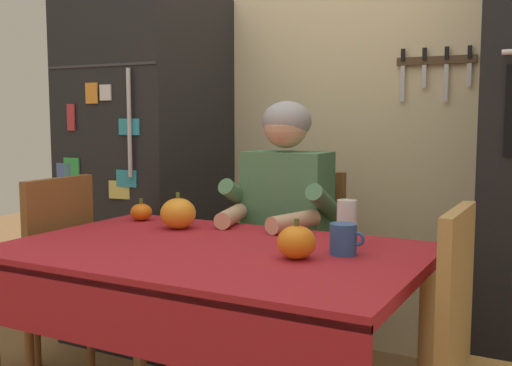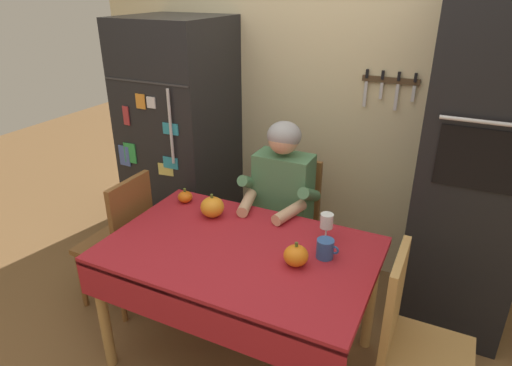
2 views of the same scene
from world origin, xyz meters
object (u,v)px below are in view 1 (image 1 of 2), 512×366
Objects in this scene: chair_behind_person at (298,264)px; pumpkin_medium at (141,212)px; refrigerator at (147,169)px; coffee_mug at (344,239)px; chair_left_side at (44,275)px; pumpkin_small at (296,242)px; seated_person at (280,222)px; wine_glass at (347,213)px; dining_table at (209,273)px; chair_right_side at (491,364)px; pumpkin_large at (178,213)px.

pumpkin_medium is (-0.53, -0.46, 0.27)m from chair_behind_person.
refrigerator is 15.60× the size of coffee_mug.
chair_left_side is at bearing -86.34° from refrigerator.
refrigerator is 19.06× the size of pumpkin_medium.
pumpkin_medium is 0.93m from pumpkin_small.
refrigerator reaches higher than pumpkin_medium.
seated_person reaches higher than wine_glass.
dining_table is at bearing -42.91° from refrigerator.
refrigerator is 14.24× the size of pumpkin_small.
refrigerator is 1.29× the size of dining_table.
chair_right_side is 1.26m from pumpkin_large.
chair_left_side is 0.68m from pumpkin_large.
pumpkin_medium is at bearing -138.99° from chair_behind_person.
wine_glass is at bearing -23.83° from refrigerator.
chair_left_side is 1.26m from pumpkin_small.
refrigerator is at bearing 156.17° from wine_glass.
pumpkin_small is (0.32, 0.01, 0.14)m from dining_table.
refrigerator reaches higher than chair_behind_person.
wine_glass reaches higher than pumpkin_small.
refrigerator is at bearing 93.66° from chair_left_side.
pumpkin_small is (-0.06, -0.29, -0.05)m from wine_glass.
chair_left_side is 6.47× the size of pumpkin_large.
seated_person is at bearing -16.82° from refrigerator.
chair_right_side is 9.85× the size of pumpkin_medium.
wine_glass is at bearing -37.18° from seated_person.
refrigerator is 1.32m from dining_table.
pumpkin_medium is at bearing 32.66° from chair_left_side.
chair_behind_person is 1.00× the size of chair_right_side.
dining_table is 0.66m from pumpkin_medium.
pumpkin_small is (0.62, -0.25, -0.01)m from pumpkin_large.
chair_behind_person is 0.67m from pumpkin_large.
chair_right_side is (1.80, -0.10, 0.00)m from chair_left_side.
pumpkin_large is (-0.28, -0.35, 0.06)m from seated_person.
wine_glass is 0.94m from pumpkin_medium.
chair_right_side is at bearing -40.01° from chair_behind_person.
coffee_mug is at bearing -73.31° from wine_glass.
dining_table is 9.74× the size of pumpkin_large.
coffee_mug is at bearing -55.46° from chair_behind_person.
coffee_mug is 0.91× the size of pumpkin_small.
refrigerator is at bearing 145.39° from pumpkin_small.
pumpkin_medium is at bearing 161.61° from pumpkin_large.
seated_person is 0.66m from coffee_mug.
seated_person is 1.12m from chair_right_side.
pumpkin_large is (0.60, 0.14, 0.29)m from chair_left_side.
wine_glass reaches higher than pumpkin_medium.
pumpkin_medium is at bearing -152.96° from seated_person.
seated_person is 13.18× the size of pumpkin_medium.
pumpkin_large is at bearing 158.45° from pumpkin_small.
wine_glass is at bearing -2.43° from pumpkin_medium.
chair_behind_person is 0.75× the size of seated_person.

